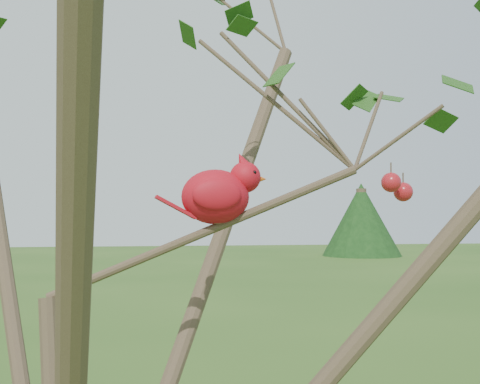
{
  "coord_description": "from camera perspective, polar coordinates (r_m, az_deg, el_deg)",
  "views": [
    {
      "loc": [
        0.13,
        -1.1,
        2.11
      ],
      "look_at": [
        0.32,
        0.08,
        2.15
      ],
      "focal_mm": 45.0,
      "sensor_mm": 36.0,
      "label": 1
    }
  ],
  "objects": [
    {
      "name": "crabapple_tree",
      "position": [
        1.08,
        -14.74,
        -1.47
      ],
      "size": [
        2.35,
        2.05,
        2.95
      ],
      "color": "#3B2C20",
      "rests_on": "ground"
    },
    {
      "name": "cardinal",
      "position": [
        1.19,
        -2.0,
        -0.18
      ],
      "size": [
        0.23,
        0.12,
        0.16
      ],
      "rotation": [
        0.0,
        0.0,
        0.08
      ],
      "color": "red",
      "rests_on": "ground"
    },
    {
      "name": "distant_trees",
      "position": [
        26.06,
        -10.53,
        -3.2
      ],
      "size": [
        44.52,
        10.37,
        3.74
      ],
      "color": "#3B2C20",
      "rests_on": "ground"
    }
  ]
}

